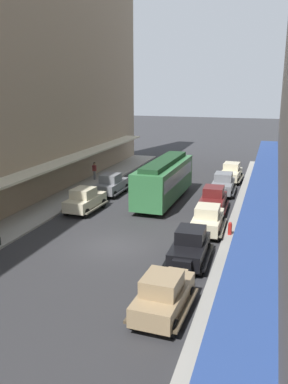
# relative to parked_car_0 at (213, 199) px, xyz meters

# --- Properties ---
(ground_plane) EXTENTS (200.00, 200.00, 0.00)m
(ground_plane) POSITION_rel_parked_car_0_xyz_m (-4.55, -8.67, -0.94)
(ground_plane) COLOR #2D2D30
(sidewalk_left) EXTENTS (3.00, 60.00, 0.15)m
(sidewalk_left) POSITION_rel_parked_car_0_xyz_m (-12.05, -8.67, -0.87)
(sidewalk_left) COLOR #99968E
(sidewalk_left) RESTS_ON ground
(sidewalk_right) EXTENTS (3.00, 60.00, 0.15)m
(sidewalk_right) POSITION_rel_parked_car_0_xyz_m (2.95, -8.67, -0.87)
(sidewalk_right) COLOR #99968E
(sidewalk_right) RESTS_ON ground
(parked_car_0) EXTENTS (2.22, 4.29, 1.84)m
(parked_car_0) POSITION_rel_parked_car_0_xyz_m (0.00, 0.00, 0.00)
(parked_car_0) COLOR #591919
(parked_car_0) RESTS_ON ground
(parked_car_1) EXTENTS (2.24, 4.30, 1.84)m
(parked_car_1) POSITION_rel_parked_car_0_xyz_m (0.34, -4.68, 0.00)
(parked_car_1) COLOR beige
(parked_car_1) RESTS_ON ground
(parked_car_2) EXTENTS (2.28, 4.31, 1.84)m
(parked_car_2) POSITION_rel_parked_car_0_xyz_m (0.26, 10.21, 0.00)
(parked_car_2) COLOR beige
(parked_car_2) RESTS_ON ground
(parked_car_3) EXTENTS (2.28, 4.31, 1.84)m
(parked_car_3) POSITION_rel_parked_car_0_xyz_m (0.15, -14.87, 0.00)
(parked_car_3) COLOR #997F5B
(parked_car_3) RESTS_ON ground
(parked_car_4) EXTENTS (2.18, 4.28, 1.84)m
(parked_car_4) POSITION_rel_parked_car_0_xyz_m (-9.06, 2.26, 0.00)
(parked_car_4) COLOR slate
(parked_car_4) RESTS_ON ground
(parked_car_5) EXTENTS (2.19, 4.28, 1.84)m
(parked_car_5) POSITION_rel_parked_car_0_xyz_m (0.09, 5.21, 0.00)
(parked_car_5) COLOR slate
(parked_car_5) RESTS_ON ground
(parked_car_6) EXTENTS (2.23, 4.29, 1.84)m
(parked_car_6) POSITION_rel_parked_car_0_xyz_m (0.16, -9.50, 0.00)
(parked_car_6) COLOR black
(parked_car_6) RESTS_ON ground
(parked_car_7) EXTENTS (2.29, 4.31, 1.84)m
(parked_car_7) POSITION_rel_parked_car_0_xyz_m (-9.08, -2.93, 0.00)
(parked_car_7) COLOR beige
(parked_car_7) RESTS_ON ground
(streetcar) EXTENTS (2.68, 9.64, 3.46)m
(streetcar) POSITION_rel_parked_car_0_xyz_m (-4.19, 1.53, 0.96)
(streetcar) COLOR #33723F
(streetcar) RESTS_ON ground
(fire_hydrant) EXTENTS (0.24, 0.24, 0.82)m
(fire_hydrant) POSITION_rel_parked_car_0_xyz_m (1.80, -5.00, -0.38)
(fire_hydrant) COLOR #B21E19
(fire_hydrant) RESTS_ON sidewalk_right
(pedestrian_0) EXTENTS (0.36, 0.28, 1.67)m
(pedestrian_0) POSITION_rel_parked_car_0_xyz_m (-12.58, 6.51, 0.07)
(pedestrian_0) COLOR slate
(pedestrian_0) RESTS_ON sidewalk_left
(pedestrian_1) EXTENTS (0.36, 0.28, 1.67)m
(pedestrian_1) POSITION_rel_parked_car_0_xyz_m (3.79, 3.04, 0.07)
(pedestrian_1) COLOR slate
(pedestrian_1) RESTS_ON sidewalk_right
(pedestrian_2) EXTENTS (0.36, 0.28, 1.67)m
(pedestrian_2) POSITION_rel_parked_car_0_xyz_m (2.83, -0.40, 0.07)
(pedestrian_2) COLOR slate
(pedestrian_2) RESTS_ON sidewalk_right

